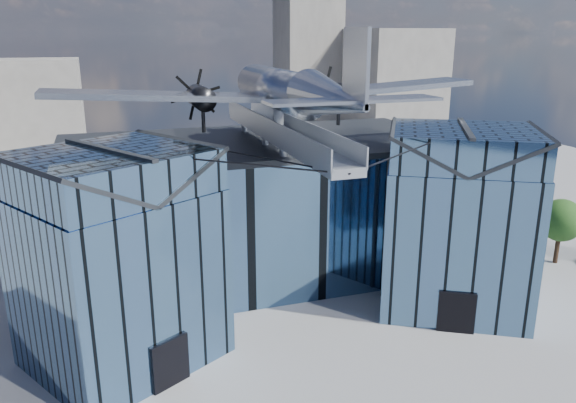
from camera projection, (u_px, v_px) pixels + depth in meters
name	position (u px, v px, depth m)	size (l,w,h in m)	color
ground_plane	(298.00, 319.00, 35.48)	(120.00, 120.00, 0.00)	gray
museum	(271.00, 209.00, 39.17)	(32.88, 24.50, 17.60)	#496D94
bg_towers	(189.00, 88.00, 78.91)	(77.00, 24.50, 26.00)	gray
tree_side_e	(561.00, 220.00, 43.21)	(4.04, 4.04, 5.18)	black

